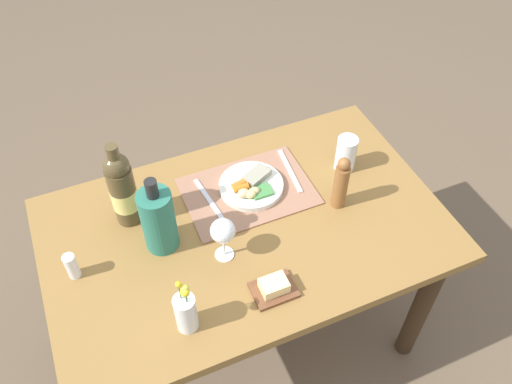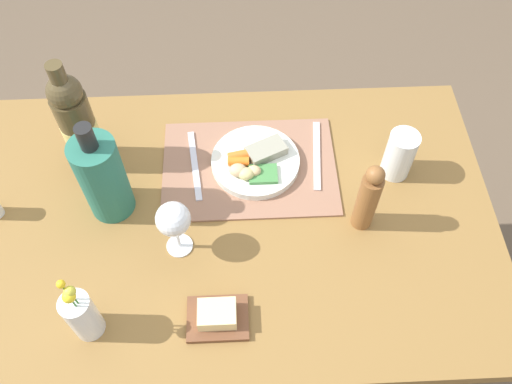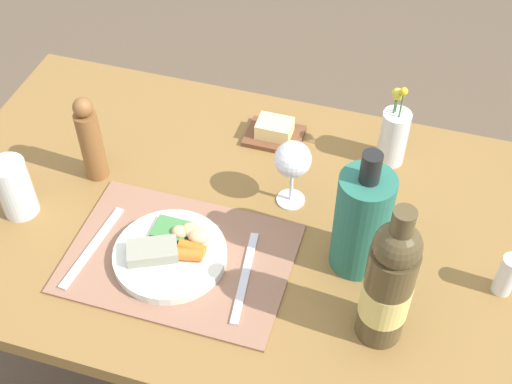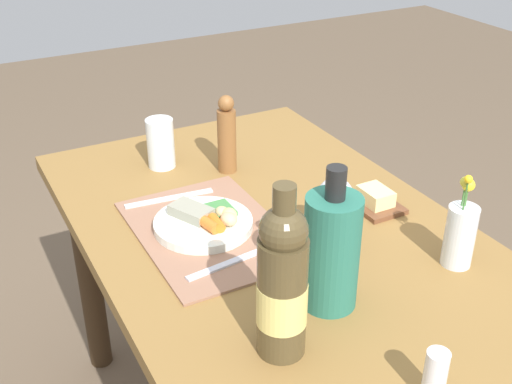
{
  "view_description": "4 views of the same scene",
  "coord_description": "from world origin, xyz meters",
  "px_view_note": "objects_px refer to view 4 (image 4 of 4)",
  "views": [
    {
      "loc": [
        0.39,
        1.0,
        2.08
      ],
      "look_at": [
        -0.06,
        -0.05,
        0.81
      ],
      "focal_mm": 37.29,
      "sensor_mm": 36.0,
      "label": 1
    },
    {
      "loc": [
        -0.05,
        0.67,
        1.81
      ],
      "look_at": [
        -0.08,
        -0.0,
        0.81
      ],
      "focal_mm": 37.58,
      "sensor_mm": 36.0,
      "label": 2
    },
    {
      "loc": [
        0.32,
        -0.89,
        1.8
      ],
      "look_at": [
        0.04,
        0.05,
        0.75
      ],
      "focal_mm": 48.35,
      "sensor_mm": 36.0,
      "label": 3
    },
    {
      "loc": [
        1.07,
        -0.62,
        1.5
      ],
      "look_at": [
        -0.0,
        -0.05,
        0.83
      ],
      "focal_mm": 45.61,
      "sensor_mm": 36.0,
      "label": 4
    }
  ],
  "objects_px": {
    "pepper_mill": "(227,136)",
    "wine_bottle": "(282,284)",
    "knife": "(233,262)",
    "fork": "(169,198)",
    "salt_shaker": "(435,376)",
    "butter_dish": "(375,200)",
    "water_tumbler": "(161,146)",
    "dinner_plate": "(205,222)",
    "cooler_bottle": "(331,250)",
    "wine_glass": "(335,197)",
    "dining_table": "(277,269)",
    "flower_vase": "(460,233)"
  },
  "relations": [
    {
      "from": "pepper_mill",
      "to": "wine_bottle",
      "type": "distance_m",
      "value": 0.7
    },
    {
      "from": "knife",
      "to": "wine_bottle",
      "type": "height_order",
      "value": "wine_bottle"
    },
    {
      "from": "fork",
      "to": "salt_shaker",
      "type": "relative_size",
      "value": 2.36
    },
    {
      "from": "butter_dish",
      "to": "water_tumbler",
      "type": "bearing_deg",
      "value": -140.32
    },
    {
      "from": "knife",
      "to": "salt_shaker",
      "type": "bearing_deg",
      "value": 7.15
    },
    {
      "from": "pepper_mill",
      "to": "fork",
      "type": "bearing_deg",
      "value": -66.87
    },
    {
      "from": "fork",
      "to": "water_tumbler",
      "type": "height_order",
      "value": "water_tumbler"
    },
    {
      "from": "dinner_plate",
      "to": "cooler_bottle",
      "type": "bearing_deg",
      "value": 16.32
    },
    {
      "from": "wine_glass",
      "to": "salt_shaker",
      "type": "bearing_deg",
      "value": -13.75
    },
    {
      "from": "wine_glass",
      "to": "wine_bottle",
      "type": "distance_m",
      "value": 0.35
    },
    {
      "from": "salt_shaker",
      "to": "cooler_bottle",
      "type": "bearing_deg",
      "value": -177.78
    },
    {
      "from": "dining_table",
      "to": "flower_vase",
      "type": "distance_m",
      "value": 0.43
    },
    {
      "from": "flower_vase",
      "to": "cooler_bottle",
      "type": "distance_m",
      "value": 0.31
    },
    {
      "from": "wine_glass",
      "to": "salt_shaker",
      "type": "distance_m",
      "value": 0.46
    },
    {
      "from": "fork",
      "to": "butter_dish",
      "type": "distance_m",
      "value": 0.49
    },
    {
      "from": "dining_table",
      "to": "knife",
      "type": "distance_m",
      "value": 0.2
    },
    {
      "from": "pepper_mill",
      "to": "butter_dish",
      "type": "xyz_separation_m",
      "value": [
        0.34,
        0.23,
        -0.08
      ]
    },
    {
      "from": "flower_vase",
      "to": "water_tumbler",
      "type": "xyz_separation_m",
      "value": [
        -0.71,
        -0.38,
        -0.02
      ]
    },
    {
      "from": "wine_glass",
      "to": "fork",
      "type": "bearing_deg",
      "value": -144.57
    },
    {
      "from": "pepper_mill",
      "to": "wine_glass",
      "type": "bearing_deg",
      "value": 6.23
    },
    {
      "from": "knife",
      "to": "wine_bottle",
      "type": "distance_m",
      "value": 0.3
    },
    {
      "from": "dinner_plate",
      "to": "cooler_bottle",
      "type": "relative_size",
      "value": 0.78
    },
    {
      "from": "dinner_plate",
      "to": "cooler_bottle",
      "type": "distance_m",
      "value": 0.37
    },
    {
      "from": "flower_vase",
      "to": "wine_glass",
      "type": "height_order",
      "value": "flower_vase"
    },
    {
      "from": "dinner_plate",
      "to": "flower_vase",
      "type": "relative_size",
      "value": 1.06
    },
    {
      "from": "wine_glass",
      "to": "wine_bottle",
      "type": "relative_size",
      "value": 0.5
    },
    {
      "from": "dinner_plate",
      "to": "fork",
      "type": "height_order",
      "value": "dinner_plate"
    },
    {
      "from": "fork",
      "to": "wine_glass",
      "type": "height_order",
      "value": "wine_glass"
    },
    {
      "from": "dinner_plate",
      "to": "fork",
      "type": "distance_m",
      "value": 0.16
    },
    {
      "from": "water_tumbler",
      "to": "butter_dish",
      "type": "bearing_deg",
      "value": 39.68
    },
    {
      "from": "pepper_mill",
      "to": "water_tumbler",
      "type": "relative_size",
      "value": 1.57
    },
    {
      "from": "dining_table",
      "to": "cooler_bottle",
      "type": "bearing_deg",
      "value": -8.69
    },
    {
      "from": "wine_glass",
      "to": "flower_vase",
      "type": "bearing_deg",
      "value": 45.84
    },
    {
      "from": "wine_glass",
      "to": "salt_shaker",
      "type": "xyz_separation_m",
      "value": [
        0.44,
        -0.11,
        -0.07
      ]
    },
    {
      "from": "flower_vase",
      "to": "water_tumbler",
      "type": "distance_m",
      "value": 0.81
    },
    {
      "from": "fork",
      "to": "knife",
      "type": "distance_m",
      "value": 0.31
    },
    {
      "from": "wine_glass",
      "to": "water_tumbler",
      "type": "height_order",
      "value": "wine_glass"
    },
    {
      "from": "dining_table",
      "to": "flower_vase",
      "type": "xyz_separation_m",
      "value": [
        0.28,
        0.26,
        0.18
      ]
    },
    {
      "from": "fork",
      "to": "flower_vase",
      "type": "distance_m",
      "value": 0.68
    },
    {
      "from": "cooler_bottle",
      "to": "butter_dish",
      "type": "bearing_deg",
      "value": 129.97
    },
    {
      "from": "dinner_plate",
      "to": "salt_shaker",
      "type": "relative_size",
      "value": 2.4
    },
    {
      "from": "pepper_mill",
      "to": "butter_dish",
      "type": "bearing_deg",
      "value": 33.63
    },
    {
      "from": "fork",
      "to": "wine_bottle",
      "type": "relative_size",
      "value": 0.68
    },
    {
      "from": "fork",
      "to": "cooler_bottle",
      "type": "distance_m",
      "value": 0.53
    },
    {
      "from": "cooler_bottle",
      "to": "wine_glass",
      "type": "relative_size",
      "value": 1.8
    },
    {
      "from": "salt_shaker",
      "to": "pepper_mill",
      "type": "height_order",
      "value": "pepper_mill"
    },
    {
      "from": "knife",
      "to": "flower_vase",
      "type": "bearing_deg",
      "value": 55.99
    },
    {
      "from": "flower_vase",
      "to": "salt_shaker",
      "type": "distance_m",
      "value": 0.39
    },
    {
      "from": "cooler_bottle",
      "to": "pepper_mill",
      "type": "xyz_separation_m",
      "value": [
        -0.59,
        0.07,
        -0.02
      ]
    },
    {
      "from": "dining_table",
      "to": "knife",
      "type": "relative_size",
      "value": 6.0
    }
  ]
}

